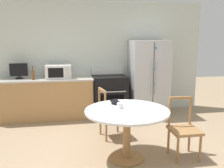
{
  "coord_description": "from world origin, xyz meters",
  "views": [
    {
      "loc": [
        -0.6,
        -3.23,
        1.8
      ],
      "look_at": [
        0.16,
        1.15,
        0.95
      ],
      "focal_mm": 40.0,
      "sensor_mm": 36.0,
      "label": 1
    }
  ],
  "objects_px": {
    "oven_range": "(109,95)",
    "counter_bottle": "(33,75)",
    "dining_chair_far": "(111,114)",
    "microwave": "(59,71)",
    "countertop_tv": "(19,70)",
    "wallet": "(116,102)",
    "refrigerator": "(148,78)",
    "dining_chair_right": "(184,129)",
    "candle_glass": "(120,106)"
  },
  "relations": [
    {
      "from": "oven_range",
      "to": "counter_bottle",
      "type": "relative_size",
      "value": 3.7
    },
    {
      "from": "countertop_tv",
      "to": "dining_chair_right",
      "type": "distance_m",
      "value": 3.63
    },
    {
      "from": "candle_glass",
      "to": "wallet",
      "type": "xyz_separation_m",
      "value": [
        -0.02,
        0.23,
        -0.01
      ]
    },
    {
      "from": "microwave",
      "to": "dining_chair_right",
      "type": "relative_size",
      "value": 0.61
    },
    {
      "from": "wallet",
      "to": "dining_chair_right",
      "type": "bearing_deg",
      "value": -23.08
    },
    {
      "from": "candle_glass",
      "to": "counter_bottle",
      "type": "bearing_deg",
      "value": 127.45
    },
    {
      "from": "oven_range",
      "to": "dining_chair_right",
      "type": "xyz_separation_m",
      "value": [
        0.77,
        -2.2,
        -0.03
      ]
    },
    {
      "from": "oven_range",
      "to": "wallet",
      "type": "distance_m",
      "value": 1.83
    },
    {
      "from": "dining_chair_far",
      "to": "candle_glass",
      "type": "height_order",
      "value": "dining_chair_far"
    },
    {
      "from": "refrigerator",
      "to": "candle_glass",
      "type": "bearing_deg",
      "value": -118.61
    },
    {
      "from": "dining_chair_right",
      "to": "dining_chair_far",
      "type": "xyz_separation_m",
      "value": [
        -0.95,
        0.93,
        0.0
      ]
    },
    {
      "from": "refrigerator",
      "to": "dining_chair_right",
      "type": "height_order",
      "value": "refrigerator"
    },
    {
      "from": "dining_chair_far",
      "to": "candle_glass",
      "type": "xyz_separation_m",
      "value": [
        0.01,
        -0.75,
        0.36
      ]
    },
    {
      "from": "refrigerator",
      "to": "candle_glass",
      "type": "relative_size",
      "value": 19.11
    },
    {
      "from": "refrigerator",
      "to": "candle_glass",
      "type": "height_order",
      "value": "refrigerator"
    },
    {
      "from": "dining_chair_right",
      "to": "dining_chair_far",
      "type": "bearing_deg",
      "value": -43.99
    },
    {
      "from": "dining_chair_far",
      "to": "wallet",
      "type": "bearing_deg",
      "value": -10.95
    },
    {
      "from": "candle_glass",
      "to": "wallet",
      "type": "bearing_deg",
      "value": 95.76
    },
    {
      "from": "countertop_tv",
      "to": "dining_chair_far",
      "type": "distance_m",
      "value": 2.34
    },
    {
      "from": "refrigerator",
      "to": "counter_bottle",
      "type": "height_order",
      "value": "refrigerator"
    },
    {
      "from": "dining_chair_right",
      "to": "counter_bottle",
      "type": "bearing_deg",
      "value": -40.77
    },
    {
      "from": "refrigerator",
      "to": "counter_bottle",
      "type": "bearing_deg",
      "value": -178.69
    },
    {
      "from": "countertop_tv",
      "to": "dining_chair_far",
      "type": "height_order",
      "value": "countertop_tv"
    },
    {
      "from": "candle_glass",
      "to": "microwave",
      "type": "bearing_deg",
      "value": 114.95
    },
    {
      "from": "oven_range",
      "to": "countertop_tv",
      "type": "xyz_separation_m",
      "value": [
        -1.97,
        0.1,
        0.61
      ]
    },
    {
      "from": "microwave",
      "to": "wallet",
      "type": "bearing_deg",
      "value": -62.95
    },
    {
      "from": "refrigerator",
      "to": "countertop_tv",
      "type": "xyz_separation_m",
      "value": [
        -2.88,
        0.14,
        0.22
      ]
    },
    {
      "from": "microwave",
      "to": "candle_glass",
      "type": "height_order",
      "value": "microwave"
    },
    {
      "from": "microwave",
      "to": "countertop_tv",
      "type": "distance_m",
      "value": 0.85
    },
    {
      "from": "microwave",
      "to": "countertop_tv",
      "type": "relative_size",
      "value": 1.47
    },
    {
      "from": "counter_bottle",
      "to": "dining_chair_far",
      "type": "relative_size",
      "value": 0.32
    },
    {
      "from": "oven_range",
      "to": "microwave",
      "type": "xyz_separation_m",
      "value": [
        -1.12,
        0.03,
        0.58
      ]
    },
    {
      "from": "oven_range",
      "to": "dining_chair_right",
      "type": "bearing_deg",
      "value": -70.82
    },
    {
      "from": "microwave",
      "to": "candle_glass",
      "type": "distance_m",
      "value": 2.27
    },
    {
      "from": "countertop_tv",
      "to": "dining_chair_right",
      "type": "relative_size",
      "value": 0.41
    },
    {
      "from": "counter_bottle",
      "to": "candle_glass",
      "type": "bearing_deg",
      "value": -52.55
    },
    {
      "from": "dining_chair_far",
      "to": "candle_glass",
      "type": "relative_size",
      "value": 10.03
    },
    {
      "from": "wallet",
      "to": "oven_range",
      "type": "bearing_deg",
      "value": 83.76
    },
    {
      "from": "counter_bottle",
      "to": "dining_chair_far",
      "type": "height_order",
      "value": "counter_bottle"
    },
    {
      "from": "refrigerator",
      "to": "oven_range",
      "type": "distance_m",
      "value": 0.99
    },
    {
      "from": "refrigerator",
      "to": "wallet",
      "type": "xyz_separation_m",
      "value": [
        -1.11,
        -1.76,
        -0.07
      ]
    },
    {
      "from": "oven_range",
      "to": "counter_bottle",
      "type": "distance_m",
      "value": 1.74
    },
    {
      "from": "counter_bottle",
      "to": "microwave",
      "type": "bearing_deg",
      "value": 12.67
    },
    {
      "from": "oven_range",
      "to": "candle_glass",
      "type": "distance_m",
      "value": 2.05
    },
    {
      "from": "countertop_tv",
      "to": "wallet",
      "type": "relative_size",
      "value": 2.16
    },
    {
      "from": "countertop_tv",
      "to": "wallet",
      "type": "height_order",
      "value": "countertop_tv"
    },
    {
      "from": "countertop_tv",
      "to": "dining_chair_right",
      "type": "height_order",
      "value": "countertop_tv"
    },
    {
      "from": "candle_glass",
      "to": "dining_chair_right",
      "type": "bearing_deg",
      "value": -11.03
    },
    {
      "from": "microwave",
      "to": "countertop_tv",
      "type": "xyz_separation_m",
      "value": [
        -0.84,
        0.08,
        0.03
      ]
    },
    {
      "from": "dining_chair_right",
      "to": "refrigerator",
      "type": "bearing_deg",
      "value": -93.43
    }
  ]
}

